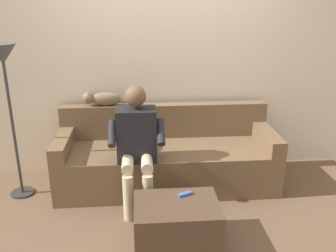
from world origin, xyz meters
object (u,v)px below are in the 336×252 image
Objects in this scene: person_solo_seated at (137,140)px; remote_blue at (185,194)px; couch at (167,159)px; floor_lamp at (4,71)px; cat_on_backrest at (102,99)px; coffee_table at (177,223)px.

remote_blue is at bearing 125.78° from person_solo_seated.
floor_lamp reaches higher than couch.
floor_lamp is at bearing -50.51° from remote_blue.
cat_on_backrest is 1.54m from remote_blue.
coffee_table is 0.90m from person_solo_seated.
floor_lamp is (0.85, 0.41, 0.40)m from cat_on_backrest.
floor_lamp is at bearing -11.87° from person_solo_seated.
person_solo_seated is at bearing -78.16° from remote_blue.
cat_on_backrest is (0.37, -0.67, 0.24)m from person_solo_seated.
person_solo_seated is 0.74m from remote_blue.
person_solo_seated reaches higher than couch.
person_solo_seated is 0.80m from cat_on_backrest.
coffee_table is 2.13m from floor_lamp.
coffee_table is 1.23× the size of cat_on_backrest.
coffee_table is 1.68m from cat_on_backrest.
floor_lamp is at bearing 25.75° from cat_on_backrest.
cat_on_backrest is 1.02m from floor_lamp.
coffee_table is at bearing 114.79° from person_solo_seated.
cat_on_backrest is at bearing -62.93° from coffee_table.
cat_on_backrest is at bearing -60.67° from person_solo_seated.
person_solo_seated is at bearing -65.21° from coffee_table.
couch reaches higher than remote_blue.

